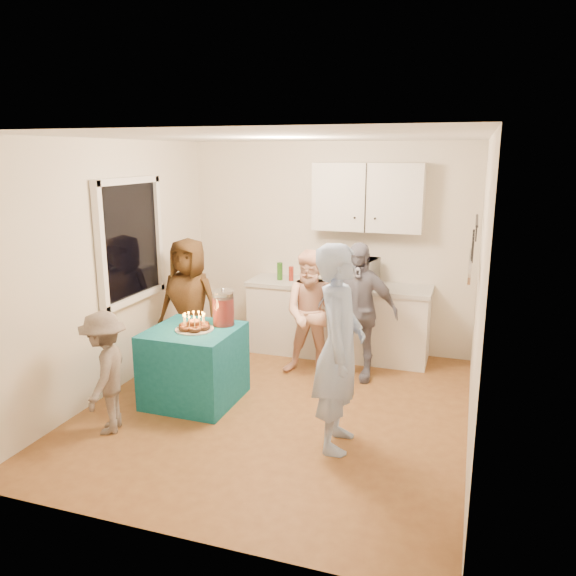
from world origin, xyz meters
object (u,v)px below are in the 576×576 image
(man_birthday, at_px, (339,348))
(child_near_left, at_px, (105,373))
(woman_back_center, at_px, (313,313))
(woman_back_right, at_px, (357,311))
(punch_jar, at_px, (223,309))
(counter, at_px, (338,321))
(microwave, at_px, (351,271))
(party_table, at_px, (194,365))
(woman_back_left, at_px, (189,304))

(man_birthday, xyz_separation_m, child_near_left, (-2.03, -0.40, -0.32))
(woman_back_center, relative_size, woman_back_right, 0.93)
(punch_jar, height_order, woman_back_center, woman_back_center)
(counter, height_order, microwave, microwave)
(punch_jar, relative_size, man_birthday, 0.19)
(punch_jar, bearing_deg, counter, 61.85)
(punch_jar, bearing_deg, microwave, 57.63)
(party_table, relative_size, child_near_left, 0.76)
(child_near_left, bearing_deg, punch_jar, 127.53)
(counter, xyz_separation_m, woman_back_left, (-1.53, -0.96, 0.34))
(woman_back_center, bearing_deg, punch_jar, -139.62)
(microwave, distance_m, woman_back_center, 0.84)
(punch_jar, distance_m, child_near_left, 1.30)
(microwave, distance_m, party_table, 2.25)
(counter, relative_size, child_near_left, 1.97)
(man_birthday, height_order, woman_back_left, man_birthday)
(counter, height_order, woman_back_left, woman_back_left)
(party_table, relative_size, woman_back_center, 0.59)
(microwave, height_order, man_birthday, man_birthday)
(man_birthday, bearing_deg, punch_jar, 59.77)
(woman_back_right, relative_size, child_near_left, 1.38)
(microwave, xyz_separation_m, man_birthday, (0.37, -2.18, -0.19))
(punch_jar, distance_m, man_birthday, 1.50)
(punch_jar, xyz_separation_m, woman_back_left, (-0.70, 0.58, -0.16))
(party_table, bearing_deg, woman_back_right, 38.05)
(woman_back_left, relative_size, woman_back_center, 1.07)
(microwave, height_order, woman_back_center, woman_back_center)
(woman_back_left, bearing_deg, child_near_left, -88.12)
(party_table, height_order, child_near_left, child_near_left)
(man_birthday, distance_m, woman_back_center, 1.61)
(punch_jar, relative_size, child_near_left, 0.30)
(party_table, xyz_separation_m, punch_jar, (0.23, 0.22, 0.55))
(woman_back_center, xyz_separation_m, child_near_left, (-1.39, -1.88, -0.16))
(child_near_left, bearing_deg, microwave, 127.94)
(woman_back_center, bearing_deg, woman_back_left, -179.10)
(counter, distance_m, woman_back_center, 0.77)
(child_near_left, bearing_deg, woman_back_center, 124.03)
(woman_back_center, height_order, woman_back_right, woman_back_right)
(man_birthday, bearing_deg, counter, 8.75)
(party_table, height_order, woman_back_left, woman_back_left)
(microwave, xyz_separation_m, party_table, (-1.21, -1.77, -0.69))
(man_birthday, bearing_deg, party_table, 70.41)
(party_table, bearing_deg, punch_jar, 43.82)
(man_birthday, distance_m, child_near_left, 2.10)
(microwave, relative_size, party_table, 0.70)
(woman_back_left, bearing_deg, woman_back_right, 10.34)
(party_table, bearing_deg, man_birthday, -14.80)
(microwave, distance_m, child_near_left, 3.12)
(punch_jar, bearing_deg, child_near_left, -123.05)
(man_birthday, xyz_separation_m, woman_back_left, (-2.05, 1.23, -0.12))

